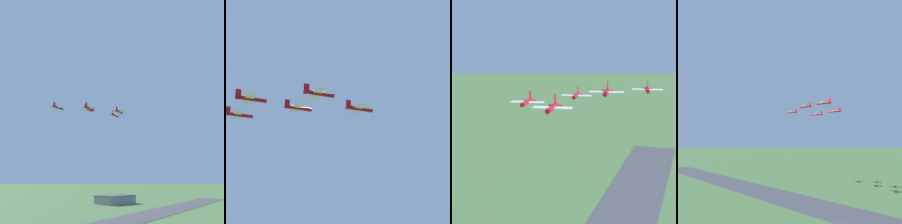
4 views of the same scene
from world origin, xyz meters
TOP-DOWN VIEW (x-y plane):
  - runway_strip at (-48.95, 2.89)m, footprint 484.13×136.29m
  - hangar at (-148.41, -92.02)m, footprint 40.85×26.56m
  - jet_0 at (-48.59, 3.02)m, footprint 9.63×9.37m
  - jet_1 at (-27.69, -0.88)m, footprint 9.63×9.37m
  - jet_2 at (-35.02, 19.39)m, footprint 9.63×9.37m
  - jet_3 at (-6.79, -4.78)m, footprint 9.63×9.37m
  - jet_4 at (-14.13, 15.49)m, footprint 9.63×9.37m

SIDE VIEW (x-z plane):
  - runway_strip at x=-48.95m, z-range 0.00..0.20m
  - hangar at x=-148.41m, z-range 0.02..8.93m
  - jet_4 at x=-14.13m, z-range 66.22..69.47m
  - jet_2 at x=-35.02m, z-range 66.62..69.87m
  - jet_0 at x=-48.59m, z-range 68.37..71.62m
  - jet_3 at x=-6.79m, z-range 68.54..71.79m
  - jet_1 at x=-27.69m, z-range 69.87..73.12m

